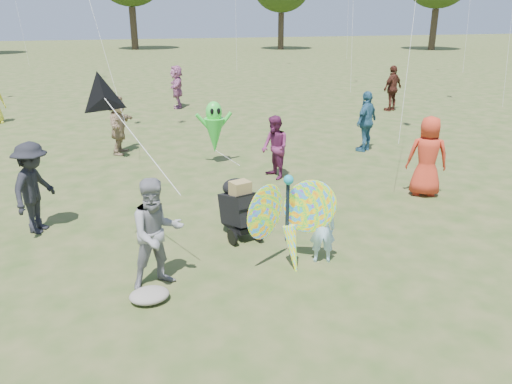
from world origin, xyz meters
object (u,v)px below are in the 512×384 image
at_px(jogging_stroller, 239,204).
at_px(crowd_h, 392,88).
at_px(crowd_j, 177,87).
at_px(crowd_b, 34,188).
at_px(crowd_a, 427,156).
at_px(crowd_c, 366,121).
at_px(crowd_e, 275,148).
at_px(butterfly_kite, 289,222).
at_px(child_girl, 323,229).
at_px(alien_kite, 214,130).
at_px(crowd_d, 118,125).
at_px(adult_man, 157,233).

bearing_deg(jogging_stroller, crowd_h, 31.27).
bearing_deg(crowd_j, crowd_h, 76.94).
bearing_deg(crowd_b, crowd_a, -67.23).
bearing_deg(crowd_b, crowd_c, -42.95).
distance_m(crowd_e, butterfly_kite, 4.72).
relative_size(child_girl, crowd_a, 0.65).
bearing_deg(crowd_j, alien_kite, 6.27).
bearing_deg(crowd_j, butterfly_kite, 6.56).
bearing_deg(crowd_c, jogging_stroller, 8.39).
distance_m(child_girl, alien_kite, 6.22).
distance_m(crowd_e, alien_kite, 2.05).
relative_size(crowd_a, butterfly_kite, 1.03).
relative_size(crowd_d, crowd_h, 0.91).
height_order(adult_man, jogging_stroller, adult_man).
xyz_separation_m(child_girl, crowd_c, (4.25, 6.20, 0.31)).
relative_size(crowd_e, jogging_stroller, 1.42).
height_order(child_girl, butterfly_kite, butterfly_kite).
relative_size(adult_man, crowd_c, 0.95).
xyz_separation_m(adult_man, butterfly_kite, (2.10, -0.05, -0.06)).
height_order(child_girl, alien_kite, alien_kite).
bearing_deg(butterfly_kite, crowd_c, 52.05).
height_order(child_girl, crowd_e, crowd_e).
bearing_deg(crowd_j, crowd_b, -11.62).
height_order(crowd_d, crowd_h, crowd_h).
distance_m(crowd_e, crowd_h, 10.71).
height_order(child_girl, crowd_h, crowd_h).
height_order(crowd_e, butterfly_kite, butterfly_kite).
bearing_deg(crowd_a, butterfly_kite, 56.30).
relative_size(crowd_e, butterfly_kite, 0.89).
height_order(crowd_a, crowd_c, crowd_a).
bearing_deg(crowd_d, child_girl, -142.45).
bearing_deg(child_girl, jogging_stroller, -39.19).
xyz_separation_m(crowd_c, jogging_stroller, (-5.28, -4.76, -0.29)).
bearing_deg(adult_man, child_girl, -13.69).
distance_m(adult_man, jogging_stroller, 2.19).
bearing_deg(crowd_b, crowd_e, -46.14).
bearing_deg(crowd_e, crowd_h, 124.34).
height_order(butterfly_kite, alien_kite, alien_kite).
xyz_separation_m(crowd_d, butterfly_kite, (2.26, -8.14, -0.07)).
bearing_deg(crowd_e, jogging_stroller, -38.67).
height_order(crowd_j, jogging_stroller, crowd_j).
relative_size(crowd_b, crowd_j, 0.95).
distance_m(crowd_b, crowd_c, 9.54).
xyz_separation_m(crowd_b, jogging_stroller, (3.61, -1.31, -0.26)).
xyz_separation_m(crowd_a, crowd_j, (-3.63, 12.93, 0.01)).
relative_size(crowd_b, crowd_e, 1.11).
relative_size(crowd_e, crowd_j, 0.86).
bearing_deg(crowd_b, crowd_d, 7.47).
distance_m(child_girl, butterfly_kite, 0.63).
height_order(crowd_h, alien_kite, crowd_h).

